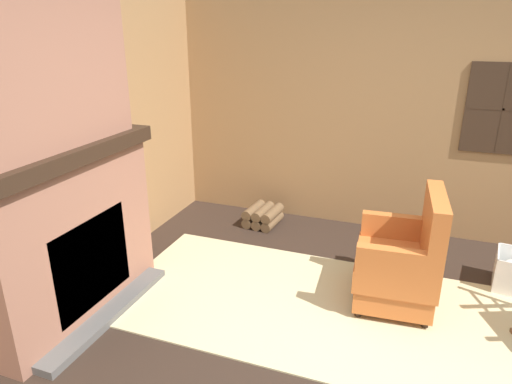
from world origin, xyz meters
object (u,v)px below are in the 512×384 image
object	(u,v)px
storage_case	(99,121)
firewood_stack	(263,216)
oil_lamp_vase	(4,143)
armchair	(401,263)
decorative_plate_on_mantel	(43,123)

from	to	relation	value
storage_case	firewood_stack	bearing A→B (deg)	58.99
oil_lamp_vase	storage_case	world-z (taller)	oil_lamp_vase
armchair	oil_lamp_vase	bearing A→B (deg)	24.35
decorative_plate_on_mantel	oil_lamp_vase	bearing A→B (deg)	-86.71
armchair	storage_case	world-z (taller)	storage_case
armchair	storage_case	size ratio (longest dim) A/B	4.33
armchair	firewood_stack	bearing A→B (deg)	-38.94
storage_case	decorative_plate_on_mantel	bearing A→B (deg)	-92.10
oil_lamp_vase	decorative_plate_on_mantel	world-z (taller)	decorative_plate_on_mantel
storage_case	armchair	bearing A→B (deg)	9.55
armchair	firewood_stack	world-z (taller)	armchair
armchair	decorative_plate_on_mantel	xyz separation A→B (m)	(-2.40, -0.95, 1.11)
storage_case	decorative_plate_on_mantel	distance (m)	0.56
storage_case	decorative_plate_on_mantel	world-z (taller)	decorative_plate_on_mantel
armchair	decorative_plate_on_mantel	bearing A→B (deg)	17.33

